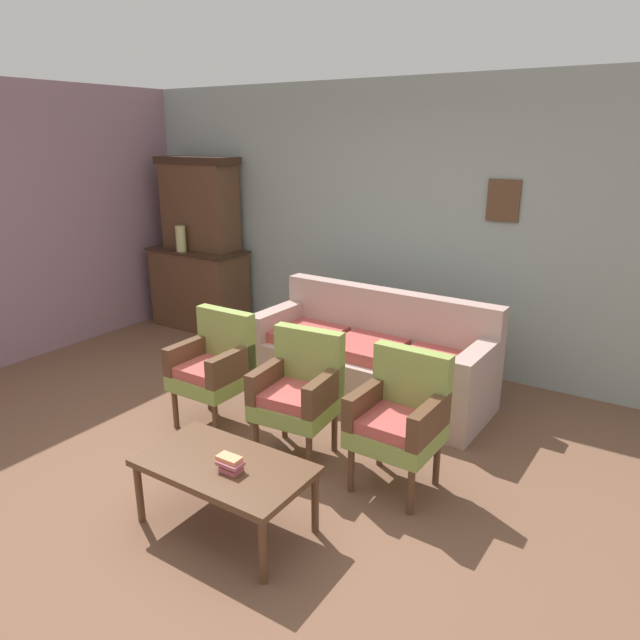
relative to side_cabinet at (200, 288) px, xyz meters
The scene contains 11 objects.
ground_plane 3.36m from the side_cabinet, 42.48° to the right, with size 7.68×7.68×0.00m, color brown.
wall_back_with_decor 2.64m from the side_cabinet, ahead, with size 6.40×0.09×2.70m.
side_cabinet is the anchor object (origin of this frame).
cabinet_upper_hutch 0.99m from the side_cabinet, 90.00° to the left, with size 0.99×0.38×1.03m.
vase_on_cabinet 0.64m from the side_cabinet, 108.32° to the right, with size 0.11×0.11×0.29m, color tan.
floral_couch 2.69m from the side_cabinet, 13.28° to the right, with size 2.09×0.86×0.90m.
armchair_by_doorway 2.52m from the side_cabinet, 43.41° to the right, with size 0.52×0.49×0.90m.
armchair_near_couch_end 3.18m from the side_cabinet, 33.56° to the right, with size 0.56×0.53×0.90m.
armchair_near_cabinet 3.83m from the side_cabinet, 26.95° to the right, with size 0.53×0.50×0.90m.
coffee_table 3.84m from the side_cabinet, 43.99° to the right, with size 1.00×0.56×0.42m.
book_stack_on_table 3.93m from the side_cabinet, 43.56° to the right, with size 0.15×0.10×0.09m.
Camera 1 is at (2.32, -2.54, 2.20)m, focal length 32.58 mm.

